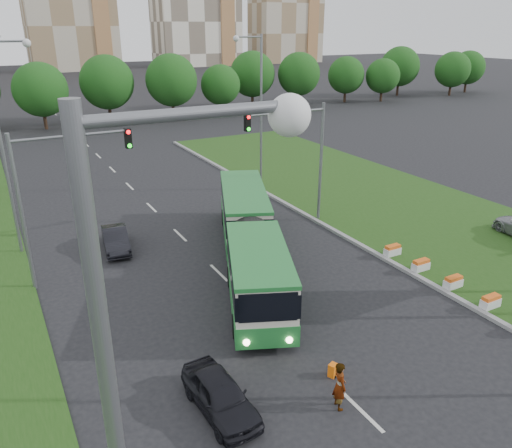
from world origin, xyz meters
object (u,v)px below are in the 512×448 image
articulated_bus (244,238)px  pedestrian (340,386)px  car_left_far (116,239)px  shopping_trolley (333,370)px  car_left_near (220,395)px  traffic_mast_left (53,184)px  traffic_mast_median (301,146)px

articulated_bus → pedestrian: articulated_bus is taller
car_left_far → shopping_trolley: 16.31m
shopping_trolley → car_left_near: bearing=152.4°
articulated_bus → car_left_far: articulated_bus is taller
traffic_mast_left → articulated_bus: 10.14m
traffic_mast_median → traffic_mast_left: size_ratio=1.00×
articulated_bus → car_left_far: bearing=158.6°
traffic_mast_median → car_left_far: size_ratio=2.01×
traffic_mast_left → pedestrian: 16.52m
traffic_mast_median → pedestrian: 18.08m
traffic_mast_left → pedestrian: size_ratio=4.31×
traffic_mast_left → articulated_bus: traffic_mast_left is taller
pedestrian → car_left_far: bearing=24.3°
traffic_mast_left → pedestrian: traffic_mast_left is taller
traffic_mast_median → articulated_bus: bearing=-147.6°
pedestrian → car_left_near: bearing=76.3°
traffic_mast_median → car_left_near: traffic_mast_median is taller
car_left_far → pedestrian: size_ratio=2.14×
car_left_far → shopping_trolley: car_left_far is taller
traffic_mast_left → pedestrian: bearing=-64.8°
traffic_mast_median → car_left_near: 18.76m
car_left_near → pedestrian: bearing=-28.9°
traffic_mast_median → car_left_far: bearing=171.6°
pedestrian → shopping_trolley: bearing=-17.4°
car_left_near → articulated_bus: bearing=55.7°
articulated_bus → car_left_near: bearing=-98.6°
car_left_far → shopping_trolley: bearing=-66.5°
articulated_bus → shopping_trolley: (-1.39, -10.06, -1.43)m
car_left_far → pedestrian: pedestrian is taller
articulated_bus → pedestrian: size_ratio=9.07×
articulated_bus → shopping_trolley: bearing=-74.9°
traffic_mast_median → traffic_mast_left: 15.19m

